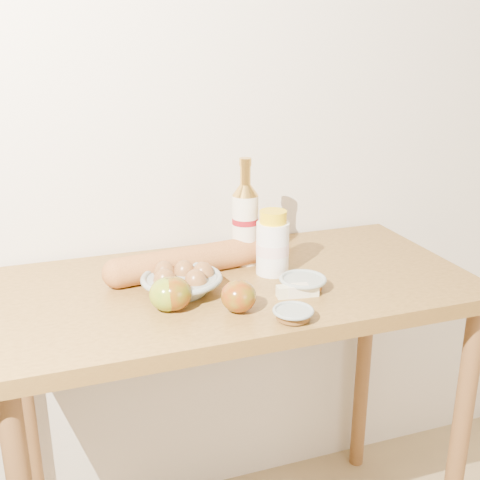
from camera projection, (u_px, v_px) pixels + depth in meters
The scene contains 12 objects.
back_wall at pixel (198, 106), 1.69m from camera, with size 3.50×0.02×2.60m, color silver.
table at pixel (236, 325), 1.56m from camera, with size 1.20×0.60×0.90m.
bourbon_bottle at pixel (245, 221), 1.61m from camera, with size 0.09×0.09×0.29m.
cream_bottle at pixel (273, 245), 1.55m from camera, with size 0.11×0.11×0.17m.
egg_bowl at pixel (182, 281), 1.45m from camera, with size 0.26×0.26×0.07m.
baguette at pixel (188, 261), 1.55m from camera, with size 0.46×0.13×0.08m.
apple_yellowgreen at pixel (167, 294), 1.35m from camera, with size 0.10×0.10×0.08m.
apple_redgreen_front at pixel (173, 294), 1.36m from camera, with size 0.11×0.11×0.08m.
apple_redgreen_right at pixel (238, 296), 1.35m from camera, with size 0.09×0.09×0.07m.
sugar_bowl at pixel (293, 314), 1.31m from camera, with size 0.12×0.12×0.03m.
syrup_bowl at pixel (303, 283), 1.47m from camera, with size 0.12×0.12×0.03m.
butter_stick at pixel (297, 291), 1.43m from camera, with size 0.10×0.04×0.03m.
Camera 1 is at (-0.45, -0.15, 1.50)m, focal length 45.00 mm.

